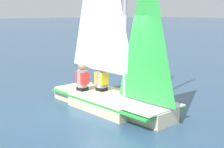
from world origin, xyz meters
TOP-DOWN VIEW (x-y plane):
  - ground_plane at (0.00, 0.00)m, footprint 260.00×260.00m
  - sailboat_main at (-0.00, 0.00)m, footprint 1.63×4.00m
  - sailor_helm at (0.12, 0.62)m, footprint 0.31×0.35m
  - sailor_crew at (-0.29, 1.00)m, footprint 0.31×0.35m

SIDE VIEW (x-z plane):
  - ground_plane at x=0.00m, z-range 0.00..0.00m
  - sailor_helm at x=0.12m, z-range 0.04..1.20m
  - sailor_crew at x=-0.29m, z-range 0.05..1.21m
  - sailboat_main at x=0.00m, z-range -2.05..3.87m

